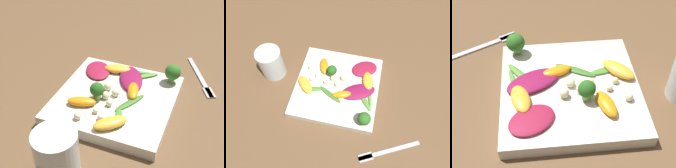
{
  "view_description": "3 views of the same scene",
  "coord_description": "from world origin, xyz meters",
  "views": [
    {
      "loc": [
        -0.5,
        -0.19,
        0.45
      ],
      "look_at": [
        0.01,
        0.01,
        0.05
      ],
      "focal_mm": 50.0,
      "sensor_mm": 36.0,
      "label": 1
    },
    {
      "loc": [
        0.08,
        -0.33,
        0.61
      ],
      "look_at": [
        0.0,
        -0.01,
        0.05
      ],
      "focal_mm": 35.0,
      "sensor_mm": 36.0,
      "label": 2
    },
    {
      "loc": [
        0.05,
        0.39,
        0.44
      ],
      "look_at": [
        0.01,
        0.01,
        0.04
      ],
      "focal_mm": 50.0,
      "sensor_mm": 36.0,
      "label": 3
    }
  ],
  "objects": [
    {
      "name": "ground_plane",
      "position": [
        0.0,
        0.0,
        0.0
      ],
      "size": [
        2.4,
        2.4,
        0.0
      ],
      "primitive_type": "plane",
      "color": "brown"
    },
    {
      "name": "plate",
      "position": [
        0.0,
        0.0,
        0.01
      ],
      "size": [
        0.25,
        0.25,
        0.03
      ],
      "color": "silver",
      "rests_on": "ground_plane"
    },
    {
      "name": "drinking_glass",
      "position": [
        -0.22,
        0.02,
        0.05
      ],
      "size": [
        0.08,
        0.08,
        0.1
      ],
      "color": "silver",
      "rests_on": "ground_plane"
    },
    {
      "name": "fork",
      "position": [
        0.16,
        -0.17,
        0.0
      ],
      "size": [
        0.16,
        0.09,
        0.01
      ],
      "color": "#B2B2B7",
      "rests_on": "ground_plane"
    },
    {
      "name": "radicchio_leaf_0",
      "position": [
        0.07,
        -0.01,
        0.03
      ],
      "size": [
        0.12,
        0.09,
        0.01
      ],
      "color": "maroon",
      "rests_on": "plate"
    },
    {
      "name": "radicchio_leaf_1",
      "position": [
        0.07,
        0.07,
        0.03
      ],
      "size": [
        0.1,
        0.09,
        0.01
      ],
      "color": "maroon",
      "rests_on": "plate"
    },
    {
      "name": "orange_segment_0",
      "position": [
        -0.06,
        0.06,
        0.03
      ],
      "size": [
        0.04,
        0.07,
        0.02
      ],
      "color": "orange",
      "rests_on": "plate"
    },
    {
      "name": "orange_segment_1",
      "position": [
        -0.09,
        -0.03,
        0.03
      ],
      "size": [
        0.07,
        0.07,
        0.02
      ],
      "color": "#FCAD33",
      "rests_on": "plate"
    },
    {
      "name": "orange_segment_2",
      "position": [
        0.02,
        -0.03,
        0.03
      ],
      "size": [
        0.06,
        0.04,
        0.02
      ],
      "color": "orange",
      "rests_on": "plate"
    },
    {
      "name": "orange_segment_3",
      "position": [
        0.09,
        0.03,
        0.03
      ],
      "size": [
        0.05,
        0.07,
        0.02
      ],
      "color": "#FCAD33",
      "rests_on": "plate"
    },
    {
      "name": "broccoli_floret_0",
      "position": [
        -0.02,
        0.03,
        0.05
      ],
      "size": [
        0.03,
        0.03,
        0.04
      ],
      "color": "#84AD5B",
      "rests_on": "plate"
    },
    {
      "name": "broccoli_floret_1",
      "position": [
        0.1,
        -0.1,
        0.05
      ],
      "size": [
        0.04,
        0.04,
        0.05
      ],
      "color": "#84AD5B",
      "rests_on": "plate"
    },
    {
      "name": "arugula_sprig_0",
      "position": [
        0.1,
        -0.01,
        0.03
      ],
      "size": [
        0.03,
        0.09,
        0.01
      ],
      "color": "#518E33",
      "rests_on": "plate"
    },
    {
      "name": "arugula_sprig_1",
      "position": [
        -0.01,
        -0.04,
        0.03
      ],
      "size": [
        0.08,
        0.05,
        0.01
      ],
      "color": "#3D7528",
      "rests_on": "plate"
    },
    {
      "name": "arugula_sprig_2",
      "position": [
        -0.07,
        -0.03,
        0.03
      ],
      "size": [
        0.07,
        0.03,
        0.01
      ],
      "color": "#47842D",
      "rests_on": "plate"
    },
    {
      "name": "arugula_sprig_3",
      "position": [
        0.09,
        -0.03,
        0.03
      ],
      "size": [
        0.06,
        0.07,
        0.01
      ],
      "color": "#518E33",
      "rests_on": "plate"
    },
    {
      "name": "macadamia_nut_0",
      "position": [
        0.01,
        0.02,
        0.03
      ],
      "size": [
        0.02,
        0.02,
        0.02
      ],
      "color": "beige",
      "rests_on": "plate"
    },
    {
      "name": "macadamia_nut_1",
      "position": [
        0.0,
        0.0,
        0.03
      ],
      "size": [
        0.02,
        0.02,
        0.02
      ],
      "color": "beige",
      "rests_on": "plate"
    },
    {
      "name": "macadamia_nut_2",
      "position": [
        -0.08,
        -0.0,
        0.03
      ],
      "size": [
        0.01,
        0.01,
        0.01
      ],
      "color": "beige",
      "rests_on": "plate"
    },
    {
      "name": "macadamia_nut_3",
      "position": [
        -0.1,
        0.04,
        0.03
      ],
      "size": [
        0.02,
        0.02,
        0.02
      ],
      "color": "beige",
      "rests_on": "plate"
    },
    {
      "name": "macadamia_nut_4",
      "position": [
        -0.07,
        0.02,
        0.03
      ],
      "size": [
        0.01,
        0.01,
        0.01
      ],
      "color": "beige",
      "rests_on": "plate"
    },
    {
      "name": "macadamia_nut_5",
      "position": [
        -0.04,
        0.0,
        0.03
      ],
      "size": [
        0.01,
        0.01,
        0.01
      ],
      "color": "beige",
      "rests_on": "plate"
    },
    {
      "name": "macadamia_nut_6",
      "position": [
        -0.02,
        0.02,
        0.03
      ],
      "size": [
        0.02,
        0.02,
        0.02
      ],
      "color": "beige",
      "rests_on": "plate"
    }
  ]
}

